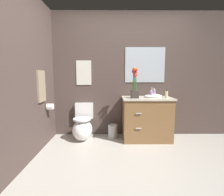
# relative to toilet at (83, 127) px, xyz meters

# --- Properties ---
(ground_plane) EXTENTS (10.03, 10.03, 0.00)m
(ground_plane) POSITION_rel_toilet_xyz_m (0.89, -1.17, -0.24)
(ground_plane) COLOR #B2ADA3
(wall_back) EXTENTS (4.68, 0.05, 2.50)m
(wall_back) POSITION_rel_toilet_xyz_m (1.09, 0.30, 1.01)
(wall_back) COLOR #4C3D38
(wall_back) RESTS_ON ground_plane
(wall_left) EXTENTS (0.05, 4.04, 2.50)m
(wall_left) POSITION_rel_toilet_xyz_m (-0.64, -0.74, 1.01)
(wall_left) COLOR #4C3D38
(wall_left) RESTS_ON ground_plane
(toilet) EXTENTS (0.38, 0.59, 0.69)m
(toilet) POSITION_rel_toilet_xyz_m (0.00, 0.00, 0.00)
(toilet) COLOR white
(toilet) RESTS_ON ground_plane
(vanity_cabinet) EXTENTS (0.94, 0.56, 1.00)m
(vanity_cabinet) POSITION_rel_toilet_xyz_m (1.24, -0.03, 0.18)
(vanity_cabinet) COLOR brown
(vanity_cabinet) RESTS_ON ground_plane
(flower_vase) EXTENTS (0.14, 0.14, 0.56)m
(flower_vase) POSITION_rel_toilet_xyz_m (0.99, -0.11, 0.79)
(flower_vase) COLOR #38332D
(flower_vase) RESTS_ON vanity_cabinet
(soap_bottle) EXTENTS (0.06, 0.06, 0.17)m
(soap_bottle) POSITION_rel_toilet_xyz_m (1.38, 0.01, 0.66)
(soap_bottle) COLOR #B28CBF
(soap_bottle) RESTS_ON vanity_cabinet
(lotion_bottle) EXTENTS (0.05, 0.05, 0.16)m
(lotion_bottle) POSITION_rel_toilet_xyz_m (1.58, -0.11, 0.65)
(lotion_bottle) COLOR beige
(lotion_bottle) RESTS_ON vanity_cabinet
(hand_wash_bottle) EXTENTS (0.06, 0.06, 0.15)m
(hand_wash_bottle) POSITION_rel_toilet_xyz_m (1.30, -0.08, 0.65)
(hand_wash_bottle) COLOR #B28CBF
(hand_wash_bottle) RESTS_ON vanity_cabinet
(trash_bin) EXTENTS (0.18, 0.18, 0.27)m
(trash_bin) POSITION_rel_toilet_xyz_m (0.59, 0.05, -0.11)
(trash_bin) COLOR #B7B7BC
(trash_bin) RESTS_ON ground_plane
(wall_poster) EXTENTS (0.30, 0.01, 0.49)m
(wall_poster) POSITION_rel_toilet_xyz_m (-0.00, 0.27, 1.05)
(wall_poster) COLOR silver
(wall_mirror) EXTENTS (0.80, 0.01, 0.70)m
(wall_mirror) POSITION_rel_toilet_xyz_m (1.24, 0.27, 1.21)
(wall_mirror) COLOR #B2BCC6
(hanging_towel) EXTENTS (0.03, 0.28, 0.52)m
(hanging_towel) POSITION_rel_toilet_xyz_m (-0.60, -0.41, 0.82)
(hanging_towel) COLOR gray
(toilet_paper_roll) EXTENTS (0.11, 0.11, 0.11)m
(toilet_paper_roll) POSITION_rel_toilet_xyz_m (-0.55, -0.20, 0.44)
(toilet_paper_roll) COLOR white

